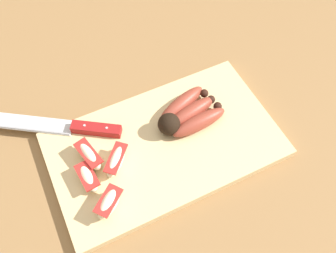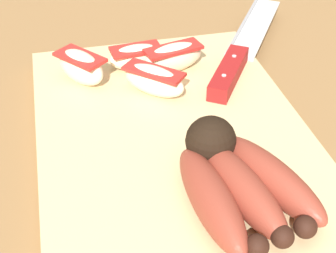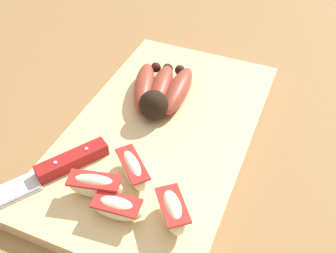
% 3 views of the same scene
% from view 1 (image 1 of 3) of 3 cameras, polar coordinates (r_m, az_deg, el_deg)
% --- Properties ---
extents(ground_plane, '(6.00, 6.00, 0.00)m').
position_cam_1_polar(ground_plane, '(0.72, 1.31, -3.54)').
color(ground_plane, olive).
extents(cutting_board, '(0.45, 0.26, 0.02)m').
position_cam_1_polar(cutting_board, '(0.72, -0.55, -2.94)').
color(cutting_board, '#DBBC84').
rests_on(cutting_board, ground_plane).
extents(banana_bunch, '(0.14, 0.11, 0.05)m').
position_cam_1_polar(banana_bunch, '(0.72, 3.10, 1.92)').
color(banana_bunch, black).
rests_on(banana_bunch, cutting_board).
extents(chefs_knife, '(0.25, 0.18, 0.02)m').
position_cam_1_polar(chefs_knife, '(0.74, -14.93, -0.13)').
color(chefs_knife, silver).
rests_on(chefs_knife, cutting_board).
extents(apple_wedge_near, '(0.04, 0.07, 0.04)m').
position_cam_1_polar(apple_wedge_near, '(0.69, -12.46, -4.55)').
color(apple_wedge_near, '#F4E5C1').
rests_on(apple_wedge_near, cutting_board).
extents(apple_wedge_middle, '(0.07, 0.07, 0.03)m').
position_cam_1_polar(apple_wedge_middle, '(0.68, -8.22, -5.36)').
color(apple_wedge_middle, '#F4E5C1').
rests_on(apple_wedge_middle, cutting_board).
extents(apple_wedge_far, '(0.07, 0.06, 0.04)m').
position_cam_1_polar(apple_wedge_far, '(0.64, -9.35, -11.92)').
color(apple_wedge_far, '#F4E5C1').
rests_on(apple_wedge_far, cutting_board).
extents(apple_wedge_extra, '(0.03, 0.06, 0.03)m').
position_cam_1_polar(apple_wedge_extra, '(0.67, -12.60, -8.08)').
color(apple_wedge_extra, '#F4E5C1').
rests_on(apple_wedge_extra, cutting_board).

